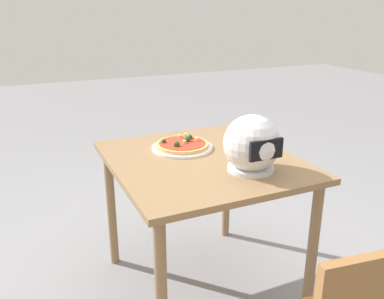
# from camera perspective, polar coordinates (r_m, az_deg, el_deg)

# --- Properties ---
(ground_plane) EXTENTS (14.00, 14.00, 0.00)m
(ground_plane) POSITION_cam_1_polar(r_m,az_deg,el_deg) (2.38, 1.31, -18.58)
(ground_plane) COLOR gray
(dining_table) EXTENTS (0.88, 0.96, 0.76)m
(dining_table) POSITION_cam_1_polar(r_m,az_deg,el_deg) (2.04, 1.45, -3.85)
(dining_table) COLOR olive
(dining_table) RESTS_ON ground
(pizza_plate) EXTENTS (0.32, 0.32, 0.01)m
(pizza_plate) POSITION_cam_1_polar(r_m,az_deg,el_deg) (2.13, -1.38, 0.29)
(pizza_plate) COLOR white
(pizza_plate) RESTS_ON dining_table
(pizza) EXTENTS (0.28, 0.28, 0.05)m
(pizza) POSITION_cam_1_polar(r_m,az_deg,el_deg) (2.13, -1.39, 0.75)
(pizza) COLOR tan
(pizza) RESTS_ON pizza_plate
(motorcycle_helmet) EXTENTS (0.26, 0.26, 0.26)m
(motorcycle_helmet) POSITION_cam_1_polar(r_m,az_deg,el_deg) (1.83, 8.42, 0.70)
(motorcycle_helmet) COLOR silver
(motorcycle_helmet) RESTS_ON dining_table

